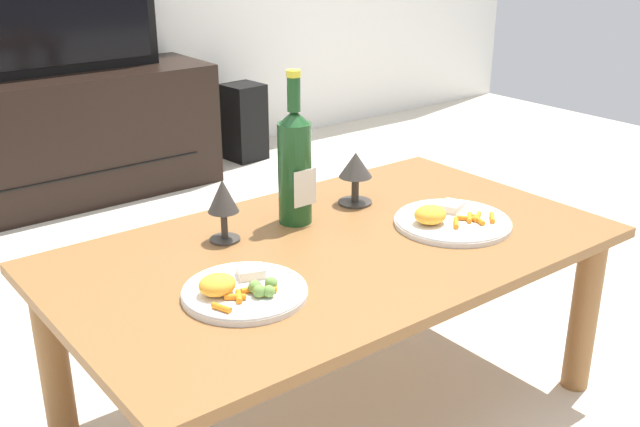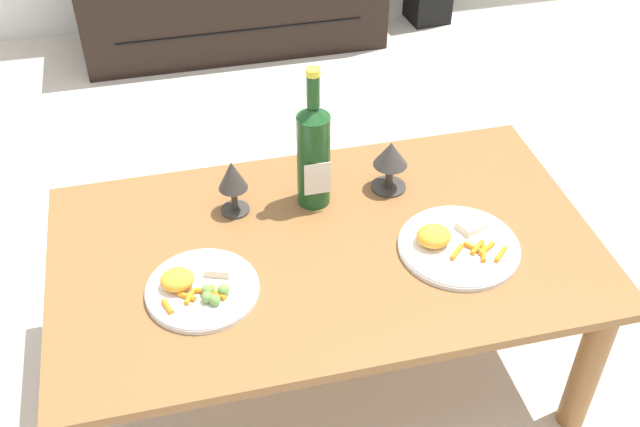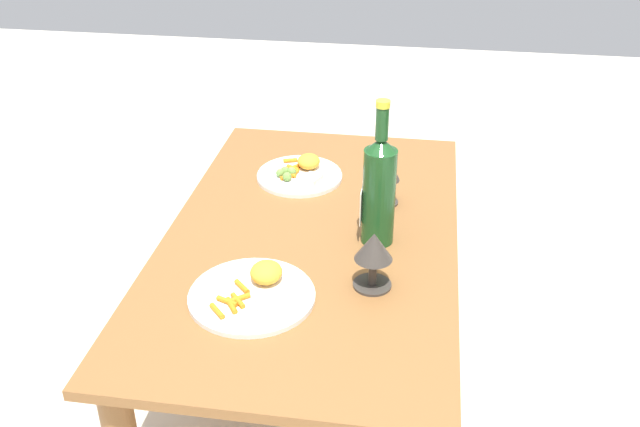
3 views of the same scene
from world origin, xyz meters
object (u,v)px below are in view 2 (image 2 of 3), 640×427
(dinner_plate_right, at_px, (456,244))
(goblet_left, at_px, (232,178))
(dinner_plate_left, at_px, (200,288))
(dining_table, at_px, (325,267))
(wine_bottle, at_px, (314,151))
(goblet_right, at_px, (391,158))

(dinner_plate_right, bearing_deg, goblet_left, 151.88)
(dinner_plate_left, bearing_deg, dining_table, 15.46)
(dinner_plate_right, bearing_deg, wine_bottle, 138.46)
(goblet_left, bearing_deg, dining_table, -43.11)
(dining_table, xyz_separation_m, wine_bottle, (0.01, 0.17, 0.22))
(dinner_plate_left, bearing_deg, goblet_left, 65.74)
(wine_bottle, bearing_deg, dinner_plate_right, -41.54)
(dinner_plate_right, bearing_deg, dining_table, 164.43)
(wine_bottle, xyz_separation_m, dinner_plate_right, (0.28, -0.25, -0.14))
(dining_table, height_order, wine_bottle, wine_bottle)
(goblet_left, bearing_deg, dinner_plate_right, -28.12)
(goblet_left, xyz_separation_m, dinner_plate_left, (-0.12, -0.26, -0.09))
(dining_table, distance_m, goblet_left, 0.31)
(wine_bottle, distance_m, goblet_right, 0.21)
(dinner_plate_left, distance_m, dinner_plate_right, 0.60)
(goblet_left, xyz_separation_m, dinner_plate_right, (0.48, -0.26, -0.09))
(wine_bottle, height_order, goblet_right, wine_bottle)
(wine_bottle, height_order, dinner_plate_right, wine_bottle)
(dining_table, bearing_deg, dinner_plate_left, -164.54)
(goblet_left, height_order, goblet_right, goblet_left)
(dining_table, xyz_separation_m, dinner_plate_right, (0.29, -0.08, 0.09))
(dining_table, xyz_separation_m, goblet_left, (-0.19, 0.18, 0.17))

